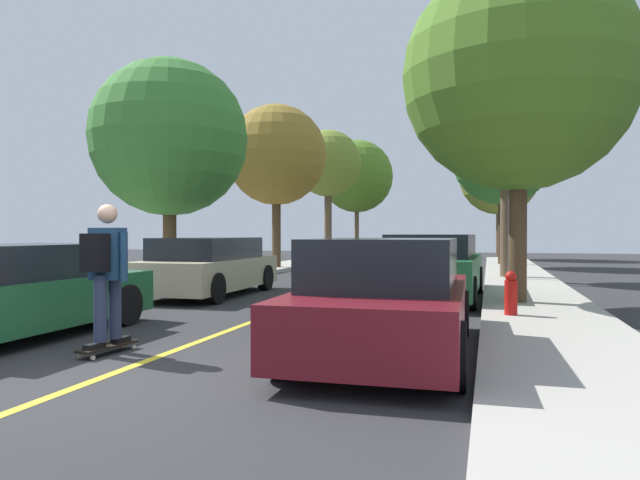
% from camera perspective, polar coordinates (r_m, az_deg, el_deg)
% --- Properties ---
extents(ground, '(80.00, 80.00, 0.00)m').
position_cam_1_polar(ground, '(6.20, -21.18, -12.78)').
color(ground, '#2D2D30').
extents(sidewalk_right, '(2.00, 56.00, 0.14)m').
position_cam_1_polar(sidewalk_right, '(5.04, 26.92, -15.13)').
color(sidewalk_right, '#ADA89E').
rests_on(sidewalk_right, ground).
extents(center_line, '(0.12, 39.20, 0.01)m').
position_cam_1_polar(center_line, '(9.62, -6.33, -7.91)').
color(center_line, gold).
rests_on(center_line, ground).
extents(parked_car_left_nearest, '(1.86, 4.62, 1.29)m').
position_cam_1_polar(parked_car_left_nearest, '(8.76, -28.97, -4.65)').
color(parked_car_left_nearest, '#1E5B33').
rests_on(parked_car_left_nearest, ground).
extents(parked_car_left_near, '(2.01, 4.41, 1.34)m').
position_cam_1_polar(parked_car_left_near, '(13.50, -11.00, -2.60)').
color(parked_car_left_near, '#BCAD89').
rests_on(parked_car_left_near, ground).
extents(parked_car_right_nearest, '(1.96, 4.34, 1.38)m').
position_cam_1_polar(parked_car_right_nearest, '(6.88, 6.67, -5.82)').
color(parked_car_right_nearest, maroon).
rests_on(parked_car_right_nearest, ground).
extents(parked_car_right_near, '(2.04, 4.74, 1.42)m').
position_cam_1_polar(parked_car_right_near, '(12.78, 11.23, -2.61)').
color(parked_car_right_near, '#1E5B33').
rests_on(parked_car_right_near, ground).
extents(street_tree_left_nearest, '(4.02, 4.02, 5.77)m').
position_cam_1_polar(street_tree_left_nearest, '(15.46, -14.76, 9.76)').
color(street_tree_left_nearest, '#4C3823').
rests_on(street_tree_left_nearest, sidewalk_left).
extents(street_tree_left_near, '(3.88, 3.88, 6.28)m').
position_cam_1_polar(street_tree_left_near, '(22.44, -4.37, 8.40)').
color(street_tree_left_near, '#4C3823').
rests_on(street_tree_left_near, sidewalk_left).
extents(street_tree_left_far, '(3.41, 3.41, 6.59)m').
position_cam_1_polar(street_tree_left_far, '(29.51, 0.81, 7.56)').
color(street_tree_left_far, brown).
rests_on(street_tree_left_far, sidewalk_left).
extents(street_tree_left_farthest, '(4.50, 4.50, 7.11)m').
position_cam_1_polar(street_tree_left_farthest, '(35.90, 3.68, 6.34)').
color(street_tree_left_farthest, brown).
rests_on(street_tree_left_farthest, sidewalk_left).
extents(street_tree_right_nearest, '(4.36, 4.36, 6.46)m').
position_cam_1_polar(street_tree_right_nearest, '(11.85, 19.14, 15.16)').
color(street_tree_right_nearest, '#4C3823').
rests_on(street_tree_right_nearest, sidewalk_right).
extents(street_tree_right_near, '(2.87, 2.87, 5.70)m').
position_cam_1_polar(street_tree_right_near, '(18.38, 18.15, 9.73)').
color(street_tree_right_near, brown).
rests_on(street_tree_right_near, sidewalk_right).
extents(street_tree_right_far, '(4.25, 4.25, 6.76)m').
position_cam_1_polar(street_tree_right_far, '(25.79, 17.66, 8.05)').
color(street_tree_right_far, '#3D2D1E').
rests_on(street_tree_right_far, sidewalk_right).
extents(street_tree_right_farthest, '(4.36, 4.36, 6.71)m').
position_cam_1_polar(street_tree_right_farthest, '(33.51, 17.38, 6.15)').
color(street_tree_right_farthest, brown).
rests_on(street_tree_right_farthest, sidewalk_right).
extents(fire_hydrant, '(0.20, 0.20, 0.70)m').
position_cam_1_polar(fire_hydrant, '(9.64, 18.46, -5.04)').
color(fire_hydrant, '#B2140F').
rests_on(fire_hydrant, sidewalk_right).
extents(streetlamp, '(0.36, 0.24, 5.78)m').
position_cam_1_polar(streetlamp, '(17.49, 18.42, 7.18)').
color(streetlamp, '#38383D').
rests_on(streetlamp, sidewalk_right).
extents(skateboard, '(0.31, 0.86, 0.10)m').
position_cam_1_polar(skateboard, '(7.39, -20.35, -9.91)').
color(skateboard, black).
rests_on(skateboard, ground).
extents(skateboarder, '(0.59, 0.71, 1.68)m').
position_cam_1_polar(skateboarder, '(7.25, -20.56, -2.43)').
color(skateboarder, black).
rests_on(skateboarder, skateboard).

